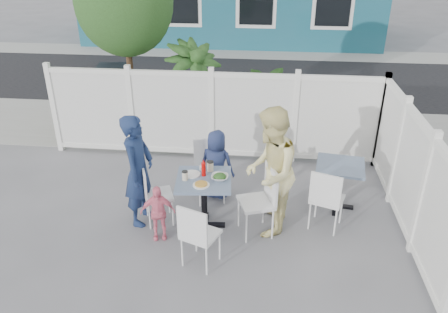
# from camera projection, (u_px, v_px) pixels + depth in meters

# --- Properties ---
(ground) EXTENTS (80.00, 80.00, 0.00)m
(ground) POSITION_uv_depth(u_px,v_px,m) (182.00, 235.00, 5.93)
(ground) COLOR slate
(near_sidewalk) EXTENTS (24.00, 2.60, 0.01)m
(near_sidewalk) POSITION_uv_depth(u_px,v_px,m) (216.00, 127.00, 9.30)
(near_sidewalk) COLOR gray
(near_sidewalk) RESTS_ON ground
(street) EXTENTS (24.00, 5.00, 0.01)m
(street) POSITION_uv_depth(u_px,v_px,m) (232.00, 78.00, 12.60)
(street) COLOR black
(street) RESTS_ON ground
(far_sidewalk) EXTENTS (24.00, 1.60, 0.01)m
(far_sidewalk) POSITION_uv_depth(u_px,v_px,m) (240.00, 53.00, 15.35)
(far_sidewalk) COLOR gray
(far_sidewalk) RESTS_ON ground
(fence_back) EXTENTS (5.86, 0.08, 1.60)m
(fence_back) POSITION_uv_depth(u_px,v_px,m) (212.00, 117.00, 7.70)
(fence_back) COLOR white
(fence_back) RESTS_ON ground
(fence_right) EXTENTS (0.08, 3.66, 1.60)m
(fence_right) POSITION_uv_depth(u_px,v_px,m) (409.00, 175.00, 5.82)
(fence_right) COLOR white
(fence_right) RESTS_ON ground
(tree) EXTENTS (1.80, 1.62, 3.59)m
(tree) POSITION_uv_depth(u_px,v_px,m) (124.00, 2.00, 7.86)
(tree) COLOR #382316
(tree) RESTS_ON ground
(utility_cabinet) EXTENTS (0.69, 0.54, 1.18)m
(utility_cabinet) POSITION_uv_depth(u_px,v_px,m) (117.00, 95.00, 9.43)
(utility_cabinet) COLOR gold
(utility_cabinet) RESTS_ON ground
(potted_shrub_a) EXTENTS (1.55, 1.55, 1.96)m
(potted_shrub_a) POSITION_uv_depth(u_px,v_px,m) (193.00, 93.00, 8.28)
(potted_shrub_a) COLOR #244019
(potted_shrub_a) RESTS_ON ground
(potted_shrub_b) EXTENTS (1.36, 1.21, 1.40)m
(potted_shrub_b) POSITION_uv_depth(u_px,v_px,m) (277.00, 112.00, 8.16)
(potted_shrub_b) COLOR #244019
(potted_shrub_b) RESTS_ON ground
(main_table) EXTENTS (0.79, 0.79, 0.77)m
(main_table) POSITION_uv_depth(u_px,v_px,m) (204.00, 190.00, 5.85)
(main_table) COLOR #435A7A
(main_table) RESTS_ON ground
(spare_table) EXTENTS (0.76, 0.76, 0.71)m
(spare_table) POSITION_uv_depth(u_px,v_px,m) (339.00, 174.00, 6.32)
(spare_table) COLOR #435A7A
(spare_table) RESTS_ON ground
(chair_left) EXTENTS (0.50, 0.51, 0.87)m
(chair_left) POSITION_uv_depth(u_px,v_px,m) (153.00, 191.00, 6.00)
(chair_left) COLOR white
(chair_left) RESTS_ON ground
(chair_right) EXTENTS (0.56, 0.57, 0.98)m
(chair_right) POSITION_uv_depth(u_px,v_px,m) (262.00, 196.00, 5.75)
(chair_right) COLOR white
(chair_right) RESTS_ON ground
(chair_back) EXTENTS (0.53, 0.52, 0.94)m
(chair_back) POSITION_uv_depth(u_px,v_px,m) (209.00, 165.00, 6.58)
(chair_back) COLOR white
(chair_back) RESTS_ON ground
(chair_near) EXTENTS (0.51, 0.51, 0.88)m
(chair_near) POSITION_uv_depth(u_px,v_px,m) (197.00, 232.00, 5.14)
(chair_near) COLOR white
(chair_near) RESTS_ON ground
(chair_spare) EXTENTS (0.53, 0.52, 0.91)m
(chair_spare) POSITION_uv_depth(u_px,v_px,m) (326.00, 196.00, 5.82)
(chair_spare) COLOR white
(chair_spare) RESTS_ON ground
(man) EXTENTS (0.44, 0.62, 1.60)m
(man) POSITION_uv_depth(u_px,v_px,m) (139.00, 170.00, 5.90)
(man) COLOR navy
(man) RESTS_ON ground
(woman) EXTENTS (0.75, 0.92, 1.76)m
(woman) POSITION_uv_depth(u_px,v_px,m) (270.00, 172.00, 5.68)
(woman) COLOR #F5DF55
(woman) RESTS_ON ground
(boy) EXTENTS (0.60, 0.46, 1.10)m
(boy) POSITION_uv_depth(u_px,v_px,m) (217.00, 165.00, 6.60)
(boy) COLOR navy
(boy) RESTS_ON ground
(toddler) EXTENTS (0.49, 0.28, 0.79)m
(toddler) POSITION_uv_depth(u_px,v_px,m) (158.00, 213.00, 5.72)
(toddler) COLOR pink
(toddler) RESTS_ON ground
(plate_main) EXTENTS (0.22, 0.22, 0.01)m
(plate_main) POSITION_uv_depth(u_px,v_px,m) (201.00, 185.00, 5.61)
(plate_main) COLOR white
(plate_main) RESTS_ON main_table
(plate_side) EXTENTS (0.24, 0.24, 0.02)m
(plate_side) POSITION_uv_depth(u_px,v_px,m) (192.00, 174.00, 5.86)
(plate_side) COLOR white
(plate_side) RESTS_ON main_table
(salad_bowl) EXTENTS (0.23, 0.23, 0.06)m
(salad_bowl) POSITION_uv_depth(u_px,v_px,m) (220.00, 177.00, 5.74)
(salad_bowl) COLOR white
(salad_bowl) RESTS_ON main_table
(coffee_cup_a) EXTENTS (0.08, 0.08, 0.11)m
(coffee_cup_a) POSITION_uv_depth(u_px,v_px,m) (185.00, 176.00, 5.72)
(coffee_cup_a) COLOR beige
(coffee_cup_a) RESTS_ON main_table
(coffee_cup_b) EXTENTS (0.09, 0.09, 0.13)m
(coffee_cup_b) POSITION_uv_depth(u_px,v_px,m) (210.00, 166.00, 5.94)
(coffee_cup_b) COLOR beige
(coffee_cup_b) RESTS_ON main_table
(ketchup_bottle) EXTENTS (0.06, 0.06, 0.19)m
(ketchup_bottle) POSITION_uv_depth(u_px,v_px,m) (204.00, 169.00, 5.81)
(ketchup_bottle) COLOR #BA0706
(ketchup_bottle) RESTS_ON main_table
(salt_shaker) EXTENTS (0.03, 0.03, 0.08)m
(salt_shaker) POSITION_uv_depth(u_px,v_px,m) (201.00, 168.00, 5.95)
(salt_shaker) COLOR white
(salt_shaker) RESTS_ON main_table
(pepper_shaker) EXTENTS (0.03, 0.03, 0.07)m
(pepper_shaker) POSITION_uv_depth(u_px,v_px,m) (204.00, 167.00, 6.00)
(pepper_shaker) COLOR black
(pepper_shaker) RESTS_ON main_table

